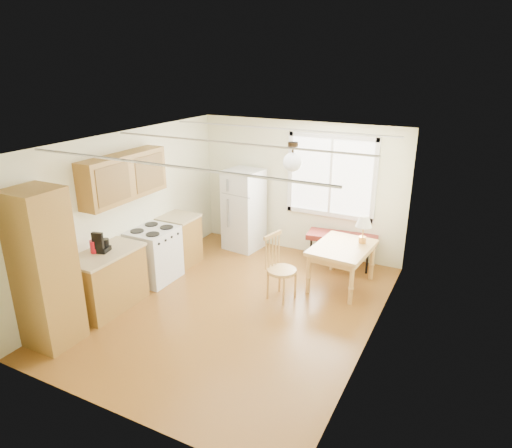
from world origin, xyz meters
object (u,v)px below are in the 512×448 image
Objects in this scene: bench at (342,238)px; dining_table at (342,252)px; chair at (277,262)px; refrigerator at (244,210)px.

dining_table is at bearing -80.34° from bench.
bench is at bearing 111.01° from dining_table.
bench is at bearing 83.65° from chair.
refrigerator is at bearing 175.95° from bench.
refrigerator is 1.31× the size of dining_table.
refrigerator is 1.97m from bench.
dining_table is 1.16× the size of chair.
chair is (-0.55, -1.62, 0.08)m from bench.
chair is at bearing -115.83° from bench.
dining_table is at bearing -11.12° from refrigerator.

